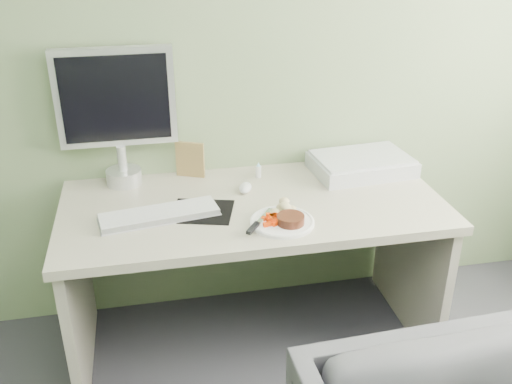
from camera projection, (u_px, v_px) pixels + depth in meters
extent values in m
plane|color=#70835C|center=(236.00, 35.00, 2.45)|extent=(3.50, 0.00, 3.50)
cube|color=#A7A28C|center=(253.00, 206.00, 2.40)|extent=(1.60, 0.75, 0.04)
cube|color=#9D9586|center=(79.00, 298.00, 2.43)|extent=(0.04, 0.70, 0.69)
cube|color=#9D9586|center=(411.00, 260.00, 2.70)|extent=(0.04, 0.70, 0.69)
cylinder|color=white|center=(282.00, 222.00, 2.23)|extent=(0.25, 0.25, 0.01)
cylinder|color=black|center=(291.00, 219.00, 2.19)|extent=(0.13, 0.13, 0.03)
ellipsoid|color=tan|center=(285.00, 207.00, 2.27)|extent=(0.12, 0.10, 0.05)
cube|color=#EF3905|center=(270.00, 218.00, 2.20)|extent=(0.07, 0.06, 0.04)
cube|color=silver|center=(265.00, 216.00, 2.24)|extent=(0.09, 0.11, 0.01)
cube|color=black|center=(253.00, 228.00, 2.14)|extent=(0.07, 0.08, 0.02)
cube|color=black|center=(202.00, 211.00, 2.31)|extent=(0.29, 0.27, 0.00)
cube|color=white|center=(159.00, 214.00, 2.26)|extent=(0.48, 0.21, 0.02)
ellipsoid|color=white|center=(245.00, 188.00, 2.48)|extent=(0.08, 0.11, 0.03)
cube|color=olive|center=(190.00, 160.00, 2.59)|extent=(0.13, 0.07, 0.17)
cylinder|color=white|center=(258.00, 172.00, 2.61)|extent=(0.03, 0.03, 0.05)
cone|color=#9CDAFA|center=(259.00, 164.00, 2.59)|extent=(0.02, 0.02, 0.02)
cube|color=silver|center=(361.00, 165.00, 2.66)|extent=(0.47, 0.34, 0.07)
cylinder|color=silver|center=(124.00, 177.00, 2.54)|extent=(0.16, 0.16, 0.07)
cylinder|color=silver|center=(122.00, 158.00, 2.51)|extent=(0.04, 0.04, 0.11)
cube|color=silver|center=(116.00, 97.00, 2.41)|extent=(0.50, 0.05, 0.42)
cube|color=black|center=(115.00, 99.00, 2.39)|extent=(0.45, 0.01, 0.37)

